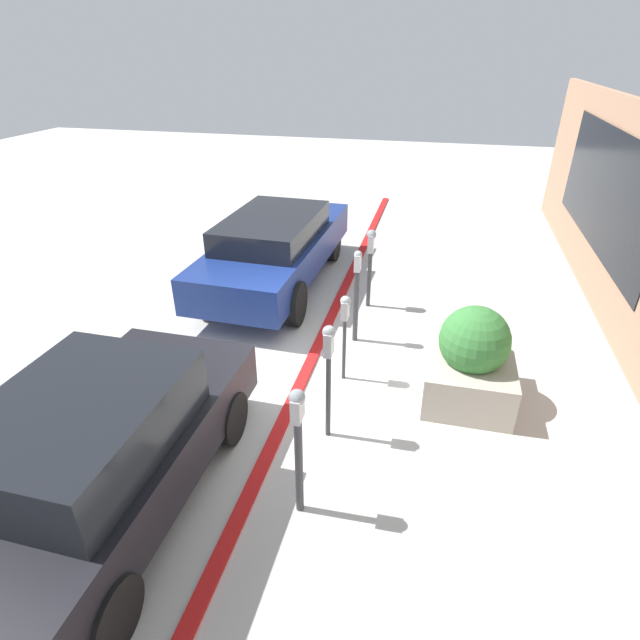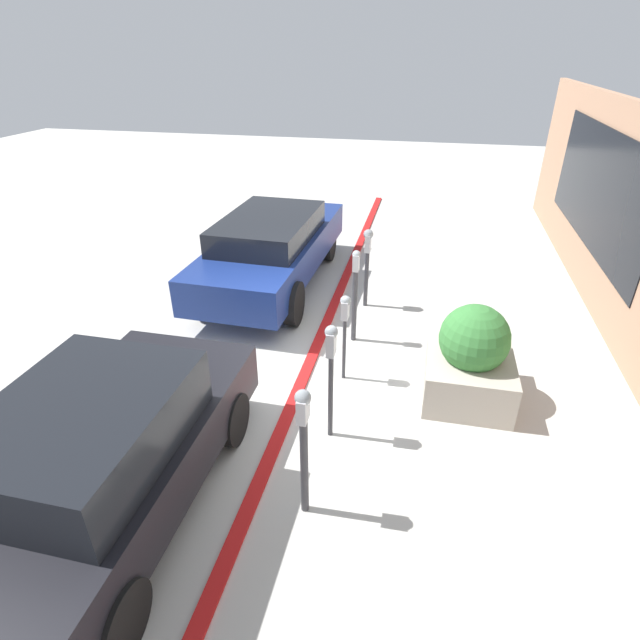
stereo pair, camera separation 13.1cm
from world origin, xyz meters
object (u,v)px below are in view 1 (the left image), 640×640
object	(u,v)px
parking_meter_fourth	(357,288)
planter_box	(471,362)
parked_car_front	(98,451)
parking_meter_farthest	(370,254)
parking_meter_nearest	(298,436)
parking_meter_middle	(345,318)
parked_car_middle	(276,247)
parking_meter_second	(329,360)

from	to	relation	value
parking_meter_fourth	planter_box	size ratio (longest dim) A/B	1.14
planter_box	parked_car_front	world-z (taller)	parked_car_front
parking_meter_farthest	parking_meter_nearest	bearing A→B (deg)	-179.77
parking_meter_middle	parked_car_middle	distance (m)	3.38
parking_meter_fourth	parking_meter_farthest	distance (m)	1.24
parking_meter_farthest	parked_car_front	world-z (taller)	parked_car_front
parking_meter_middle	parking_meter_fourth	world-z (taller)	parking_meter_fourth
parked_car_front	parking_meter_fourth	bearing A→B (deg)	-24.92
parking_meter_middle	parking_meter_farthest	world-z (taller)	parking_meter_farthest
parking_meter_farthest	planter_box	xyz separation A→B (m)	(-2.35, -1.69, -0.44)
parking_meter_middle	parked_car_front	xyz separation A→B (m)	(-2.79, 1.85, -0.20)
parking_meter_second	parking_meter_farthest	xyz separation A→B (m)	(3.50, 0.05, -0.08)
parking_meter_second	planter_box	bearing A→B (deg)	-54.90
parking_meter_middle	parked_car_middle	world-z (taller)	parked_car_middle
parking_meter_fourth	parking_meter_nearest	bearing A→B (deg)	-179.32
planter_box	parked_car_middle	world-z (taller)	parked_car_middle
parking_meter_farthest	planter_box	distance (m)	2.93
parking_meter_middle	parking_meter_fourth	size ratio (longest dim) A/B	0.85
parking_meter_nearest	parking_meter_second	distance (m)	1.16
planter_box	parked_car_middle	distance (m)	4.57
parking_meter_farthest	parked_car_middle	world-z (taller)	same
parking_meter_middle	parked_car_front	size ratio (longest dim) A/B	0.34
parking_meter_fourth	parked_car_front	bearing A→B (deg)	154.64
parking_meter_fourth	planter_box	distance (m)	2.07
parking_meter_nearest	parking_meter_farthest	size ratio (longest dim) A/B	1.05
parking_meter_middle	parking_meter_nearest	bearing A→B (deg)	-179.64
parking_meter_middle	parking_meter_farthest	xyz separation A→B (m)	(2.30, 0.00, 0.04)
parking_meter_farthest	parked_car_middle	distance (m)	1.96
parking_meter_second	parking_meter_farthest	bearing A→B (deg)	0.81
parking_meter_fourth	parked_car_middle	world-z (taller)	parking_meter_fourth
parking_meter_nearest	parked_car_middle	bearing A→B (deg)	20.26
parking_meter_second	parked_car_middle	bearing A→B (deg)	25.79
parking_meter_nearest	parked_car_front	world-z (taller)	parking_meter_nearest
parking_meter_nearest	parking_meter_farthest	world-z (taller)	parking_meter_nearest
parking_meter_nearest	planter_box	size ratio (longest dim) A/B	1.12
parking_meter_second	parked_car_front	size ratio (longest dim) A/B	0.39
planter_box	parking_meter_farthest	bearing A→B (deg)	35.64
parking_meter_second	parked_car_middle	xyz separation A→B (m)	(4.00, 1.93, -0.30)
planter_box	parking_meter_fourth	bearing A→B (deg)	56.85
parking_meter_middle	parked_car_front	world-z (taller)	parked_car_front
parked_car_middle	parking_meter_farthest	bearing A→B (deg)	-103.02
parking_meter_nearest	parking_meter_second	size ratio (longest dim) A/B	0.99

